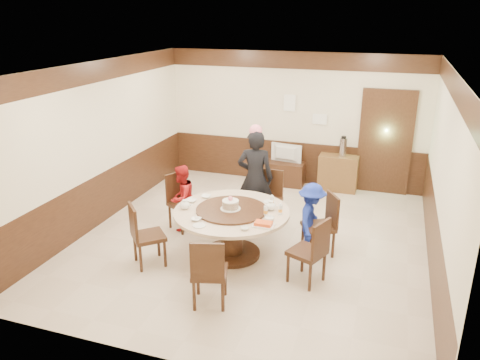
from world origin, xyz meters
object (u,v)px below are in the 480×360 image
(television, at_px, (285,154))
(person_standing, at_px, (255,178))
(shrimp_platter, at_px, (263,224))
(tv_stand, at_px, (284,173))
(person_red, at_px, (182,198))
(side_cabinet, at_px, (338,173))
(person_blue, at_px, (311,219))
(thermos, at_px, (343,147))
(banquet_table, at_px, (232,224))
(birthday_cake, at_px, (230,205))

(television, bearing_deg, person_standing, 97.64)
(shrimp_platter, height_order, tv_stand, shrimp_platter)
(person_red, relative_size, tv_stand, 1.35)
(person_standing, height_order, side_cabinet, person_standing)
(person_red, relative_size, side_cabinet, 1.43)
(person_blue, xyz_separation_m, television, (-1.09, 2.87, 0.13))
(shrimp_platter, distance_m, thermos, 3.79)
(banquet_table, xyz_separation_m, side_cabinet, (1.18, 3.36, -0.16))
(television, bearing_deg, banquet_table, 97.89)
(television, bearing_deg, birthday_cake, 97.69)
(person_red, xyz_separation_m, side_cabinet, (2.30, 2.75, -0.20))
(person_blue, bearing_deg, tv_stand, 19.49)
(television, relative_size, thermos, 1.80)
(birthday_cake, bearing_deg, thermos, 69.69)
(person_standing, xyz_separation_m, tv_stand, (0.03, 2.12, -0.60))
(shrimp_platter, distance_m, side_cabinet, 3.80)
(person_blue, xyz_separation_m, side_cabinet, (0.05, 2.90, -0.20))
(banquet_table, xyz_separation_m, television, (0.04, 3.33, 0.16))
(shrimp_platter, bearing_deg, person_standing, 110.65)
(shrimp_platter, xyz_separation_m, tv_stand, (-0.56, 3.70, -0.53))
(person_standing, distance_m, thermos, 2.48)
(person_red, xyz_separation_m, shrimp_platter, (1.72, -0.98, 0.21))
(person_red, distance_m, person_blue, 2.26)
(banquet_table, relative_size, shrimp_platter, 5.83)
(person_red, distance_m, television, 2.96)
(television, bearing_deg, thermos, -170.05)
(person_standing, xyz_separation_m, shrimp_platter, (0.60, -1.58, -0.08))
(tv_stand, bearing_deg, banquet_table, -90.62)
(person_red, height_order, person_blue, same)
(banquet_table, xyz_separation_m, person_standing, (0.00, 1.21, 0.32))
(banquet_table, height_order, shrimp_platter, shrimp_platter)
(person_red, height_order, shrimp_platter, person_red)
(person_red, relative_size, person_blue, 1.00)
(side_cabinet, bearing_deg, tv_stand, -178.49)
(television, bearing_deg, tv_stand, -0.00)
(birthday_cake, bearing_deg, side_cabinet, 70.60)
(person_red, height_order, television, person_red)
(shrimp_platter, distance_m, television, 3.75)
(birthday_cake, distance_m, side_cabinet, 3.61)
(banquet_table, distance_m, birthday_cake, 0.32)
(banquet_table, relative_size, person_red, 1.53)
(banquet_table, relative_size, tv_stand, 2.06)
(television, bearing_deg, person_blue, 119.37)
(shrimp_platter, height_order, side_cabinet, shrimp_platter)
(person_red, bearing_deg, banquet_table, 68.30)
(person_standing, relative_size, thermos, 4.50)
(birthday_cake, bearing_deg, tv_stand, 89.17)
(person_blue, relative_size, birthday_cake, 3.76)
(banquet_table, distance_m, person_blue, 1.22)
(banquet_table, bearing_deg, television, 89.38)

